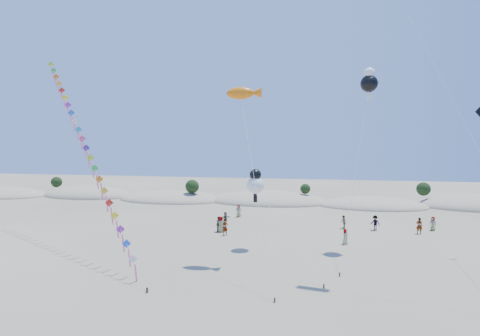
% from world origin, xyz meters
% --- Properties ---
extents(dune_ridge, '(145.30, 11.49, 5.57)m').
position_xyz_m(dune_ridge, '(1.06, 45.14, 0.11)').
color(dune_ridge, gray).
rests_on(dune_ridge, ground).
extents(kite_train, '(20.13, 18.88, 19.91)m').
position_xyz_m(kite_train, '(-14.81, 16.76, 10.24)').
color(kite_train, '#3F2D1E').
rests_on(kite_train, ground).
extents(fish_kite, '(5.00, 9.37, 14.82)m').
position_xyz_m(fish_kite, '(1.00, 15.37, 14.25)').
color(fish_kite, '#3F2D1E').
rests_on(fish_kite, ground).
extents(cartoon_kite_low, '(6.99, 10.20, 7.57)m').
position_xyz_m(cartoon_kite_low, '(1.52, 18.90, 6.23)').
color(cartoon_kite_low, '#3F2D1E').
rests_on(cartoon_kite_low, ground).
extents(cartoon_kite_high, '(4.11, 9.95, 17.07)m').
position_xyz_m(cartoon_kite_high, '(11.96, 21.26, 15.75)').
color(cartoon_kite_high, '#3F2D1E').
rests_on(cartoon_kite_high, ground).
extents(beachgoers, '(29.61, 11.95, 1.79)m').
position_xyz_m(beachgoers, '(7.10, 26.51, 0.83)').
color(beachgoers, slate).
rests_on(beachgoers, ground).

